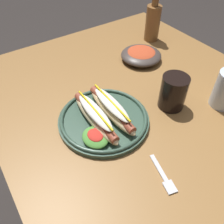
# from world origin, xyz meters

# --- Properties ---
(ground_plane) EXTENTS (8.00, 8.00, 0.00)m
(ground_plane) POSITION_xyz_m (0.00, 0.00, 0.00)
(ground_plane) COLOR #2D2826
(dining_table) EXTENTS (1.19, 0.99, 0.74)m
(dining_table) POSITION_xyz_m (0.00, 0.00, 0.64)
(dining_table) COLOR olive
(dining_table) RESTS_ON ground_plane
(hot_dog_plate) EXTENTS (0.29, 0.29, 0.08)m
(hot_dog_plate) POSITION_xyz_m (0.01, -0.17, 0.77)
(hot_dog_plate) COLOR #334C3D
(hot_dog_plate) RESTS_ON dining_table
(fork) EXTENTS (0.12, 0.05, 0.00)m
(fork) POSITION_xyz_m (0.25, -0.15, 0.74)
(fork) COLOR silver
(fork) RESTS_ON dining_table
(soda_cup) EXTENTS (0.09, 0.09, 0.12)m
(soda_cup) POSITION_xyz_m (0.06, 0.06, 0.80)
(soda_cup) COLOR black
(soda_cup) RESTS_ON dining_table
(glass_bottle) EXTENTS (0.07, 0.07, 0.25)m
(glass_bottle) POSITION_xyz_m (-0.33, 0.31, 0.83)
(glass_bottle) COLOR brown
(glass_bottle) RESTS_ON dining_table
(side_bowl) EXTENTS (0.17, 0.17, 0.05)m
(side_bowl) POSITION_xyz_m (-0.22, 0.16, 0.76)
(side_bowl) COLOR #423833
(side_bowl) RESTS_ON dining_table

